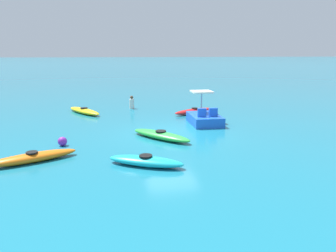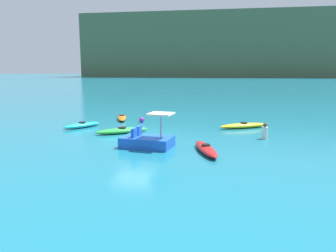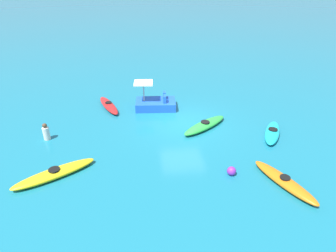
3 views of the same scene
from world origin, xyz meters
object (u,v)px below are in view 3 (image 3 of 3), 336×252
(kayak_red, at_px, (109,105))
(buoy_purple, at_px, (231,171))
(kayak_cyan, at_px, (272,132))
(pedal_boat_blue, at_px, (155,103))
(kayak_orange, at_px, (284,181))
(kayak_green, at_px, (205,125))
(kayak_yellow, at_px, (55,173))
(person_near_shore, at_px, (46,132))

(kayak_red, xyz_separation_m, buoy_purple, (-5.44, 7.40, 0.02))
(kayak_cyan, bearing_deg, pedal_boat_blue, -35.85)
(kayak_cyan, bearing_deg, kayak_orange, 71.44)
(kayak_orange, xyz_separation_m, kayak_cyan, (-1.27, -3.77, 0.00))
(kayak_orange, height_order, kayak_cyan, same)
(kayak_red, distance_m, buoy_purple, 9.18)
(kayak_orange, relative_size, kayak_green, 1.04)
(kayak_green, distance_m, pedal_boat_blue, 3.79)
(kayak_orange, bearing_deg, kayak_red, -48.63)
(kayak_yellow, relative_size, kayak_cyan, 1.22)
(kayak_green, bearing_deg, kayak_red, -31.72)
(buoy_purple, bearing_deg, kayak_green, -88.22)
(kayak_yellow, relative_size, buoy_purple, 8.70)
(kayak_orange, height_order, kayak_yellow, same)
(kayak_orange, relative_size, kayak_cyan, 1.16)
(kayak_orange, bearing_deg, pedal_boat_blue, -60.79)
(kayak_yellow, distance_m, kayak_cyan, 10.42)
(buoy_purple, xyz_separation_m, person_near_shore, (8.19, -3.81, 0.20))
(kayak_red, xyz_separation_m, person_near_shore, (2.75, 3.60, 0.22))
(kayak_orange, bearing_deg, kayak_cyan, -108.56)
(kayak_orange, distance_m, buoy_purple, 2.01)
(buoy_purple, relative_size, person_near_shore, 0.42)
(kayak_green, height_order, kayak_red, same)
(kayak_yellow, xyz_separation_m, kayak_red, (-1.65, -6.72, -0.00))
(kayak_orange, height_order, person_near_shore, person_near_shore)
(kayak_red, distance_m, pedal_boat_blue, 2.90)
(kayak_yellow, bearing_deg, kayak_orange, 170.29)
(kayak_cyan, bearing_deg, buoy_purple, 43.46)
(kayak_green, bearing_deg, kayak_orange, 111.48)
(kayak_yellow, distance_m, pedal_boat_blue, 7.78)
(kayak_orange, bearing_deg, kayak_green, -68.52)
(kayak_yellow, height_order, pedal_boat_blue, pedal_boat_blue)
(kayak_red, bearing_deg, kayak_orange, 131.37)
(pedal_boat_blue, relative_size, buoy_purple, 6.88)
(kayak_orange, xyz_separation_m, kayak_yellow, (8.91, -1.52, 0.00))
(kayak_yellow, height_order, kayak_cyan, same)
(pedal_boat_blue, bearing_deg, kayak_cyan, 144.15)
(kayak_yellow, distance_m, kayak_red, 6.92)
(buoy_purple, bearing_deg, kayak_orange, 155.28)
(kayak_yellow, height_order, kayak_green, same)
(kayak_orange, xyz_separation_m, kayak_red, (7.26, -8.24, 0.00))
(kayak_orange, relative_size, buoy_purple, 8.28)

